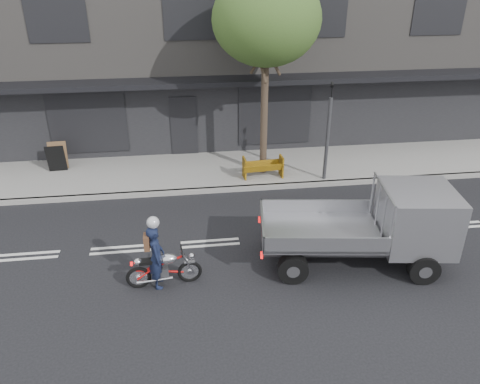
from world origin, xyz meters
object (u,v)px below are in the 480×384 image
object	(u,v)px
street_tree	(266,20)
motorcycle	(164,268)
sandwich_board	(56,159)
flatbed_ute	(399,221)
rider	(156,257)
construction_barrier	(264,169)
traffic_light_pole	(327,137)

from	to	relation	value
street_tree	motorcycle	bearing A→B (deg)	-120.21
sandwich_board	motorcycle	bearing A→B (deg)	-64.14
flatbed_ute	sandwich_board	world-z (taller)	flatbed_ute
rider	construction_barrier	distance (m)	6.25
flatbed_ute	sandwich_board	distance (m)	11.69
rider	flatbed_ute	xyz separation A→B (m)	(5.92, 0.16, 0.43)
street_tree	traffic_light_pole	world-z (taller)	street_tree
street_tree	motorcycle	world-z (taller)	street_tree
traffic_light_pole	motorcycle	xyz separation A→B (m)	(-5.40, -4.99, -1.18)
street_tree	traffic_light_pole	xyz separation A→B (m)	(2.00, -0.85, -3.63)
traffic_light_pole	sandwich_board	xyz separation A→B (m)	(-9.25, 1.79, -1.00)
rider	sandwich_board	xyz separation A→B (m)	(-3.70, 6.78, -0.15)
traffic_light_pole	flatbed_ute	bearing A→B (deg)	-85.62
street_tree	rider	bearing A→B (deg)	-121.30
motorcycle	rider	bearing A→B (deg)	176.17
sandwich_board	street_tree	bearing A→B (deg)	-11.10
traffic_light_pole	motorcycle	world-z (taller)	traffic_light_pole
flatbed_ute	construction_barrier	xyz separation A→B (m)	(-2.45, 5.03, -0.68)
rider	street_tree	bearing A→B (deg)	-35.14
traffic_light_pole	construction_barrier	distance (m)	2.37
construction_barrier	street_tree	bearing A→B (deg)	82.87
motorcycle	traffic_light_pole	bearing A→B (deg)	38.89
rider	construction_barrier	size ratio (longest dim) A/B	1.15
motorcycle	street_tree	bearing A→B (deg)	55.95
motorcycle	flatbed_ute	world-z (taller)	flatbed_ute
traffic_light_pole	rider	xyz separation A→B (m)	(-5.55, -4.99, -0.85)
rider	construction_barrier	xyz separation A→B (m)	(3.47, 5.19, -0.26)
sandwich_board	construction_barrier	bearing A→B (deg)	-16.23
street_tree	traffic_light_pole	size ratio (longest dim) A/B	1.93
motorcycle	sandwich_board	bearing A→B (deg)	115.72
street_tree	motorcycle	distance (m)	8.29
rider	traffic_light_pole	bearing A→B (deg)	-51.89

